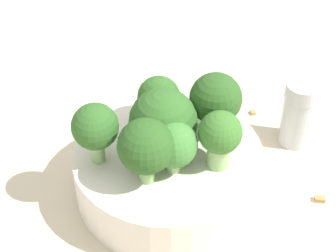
{
  "coord_description": "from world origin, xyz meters",
  "views": [
    {
      "loc": [
        -0.29,
        0.21,
        0.39
      ],
      "look_at": [
        0.0,
        0.0,
        0.08
      ],
      "focal_mm": 60.0,
      "sensor_mm": 36.0,
      "label": 1
    }
  ],
  "objects": [
    {
      "name": "broccoli_floret_0",
      "position": [
        -0.04,
        -0.03,
        0.08
      ],
      "size": [
        0.04,
        0.04,
        0.05
      ],
      "color": "#8EB770",
      "rests_on": "bowl"
    },
    {
      "name": "ground_plane",
      "position": [
        0.0,
        0.0,
        0.0
      ],
      "size": [
        3.0,
        3.0,
        0.0
      ],
      "primitive_type": "plane",
      "color": "beige"
    },
    {
      "name": "almond_crumb_1",
      "position": [
        0.04,
        -0.12,
        0.0
      ],
      "size": [
        0.01,
        0.01,
        0.01
      ],
      "primitive_type": "cube",
      "rotation": [
        0.0,
        0.0,
        0.9
      ],
      "color": "#AD7F4C",
      "rests_on": "ground_plane"
    },
    {
      "name": "broccoli_floret_6",
      "position": [
        0.04,
        -0.02,
        0.08
      ],
      "size": [
        0.04,
        0.04,
        0.05
      ],
      "color": "#8EB770",
      "rests_on": "bowl"
    },
    {
      "name": "broccoli_floret_4",
      "position": [
        -0.02,
        0.01,
        0.08
      ],
      "size": [
        0.04,
        0.04,
        0.05
      ],
      "color": "#8EB770",
      "rests_on": "bowl"
    },
    {
      "name": "bowl",
      "position": [
        0.0,
        0.0,
        0.02
      ],
      "size": [
        0.17,
        0.17,
        0.05
      ],
      "primitive_type": "cylinder",
      "color": "silver",
      "rests_on": "ground_plane"
    },
    {
      "name": "broccoli_floret_1",
      "position": [
        0.0,
        -0.05,
        0.08
      ],
      "size": [
        0.05,
        0.05,
        0.06
      ],
      "color": "#8EB770",
      "rests_on": "bowl"
    },
    {
      "name": "almond_crumb_2",
      "position": [
        -0.09,
        -0.11,
        0.0
      ],
      "size": [
        0.01,
        0.01,
        0.01
      ],
      "primitive_type": "cube",
      "rotation": [
        0.0,
        0.0,
        0.84
      ],
      "color": "#AD7F4C",
      "rests_on": "ground_plane"
    },
    {
      "name": "broccoli_floret_3",
      "position": [
        0.03,
        0.05,
        0.08
      ],
      "size": [
        0.04,
        0.04,
        0.06
      ],
      "color": "#8EB770",
      "rests_on": "bowl"
    },
    {
      "name": "almond_crumb_0",
      "position": [
        0.04,
        -0.14,
        0.0
      ],
      "size": [
        0.01,
        0.01,
        0.01
      ],
      "primitive_type": "cube",
      "rotation": [
        0.0,
        0.0,
        2.7
      ],
      "color": "#AD7F4C",
      "rests_on": "ground_plane"
    },
    {
      "name": "broccoli_floret_2",
      "position": [
        0.01,
        -0.0,
        0.08
      ],
      "size": [
        0.06,
        0.06,
        0.06
      ],
      "color": "#84AD66",
      "rests_on": "bowl"
    },
    {
      "name": "pepper_shaker",
      "position": [
        -0.02,
        -0.14,
        0.04
      ],
      "size": [
        0.03,
        0.03,
        0.07
      ],
      "color": "#B2B7BC",
      "rests_on": "ground_plane"
    },
    {
      "name": "broccoli_floret_5",
      "position": [
        -0.02,
        0.03,
        0.08
      ],
      "size": [
        0.05,
        0.05,
        0.06
      ],
      "color": "#84AD66",
      "rests_on": "bowl"
    }
  ]
}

